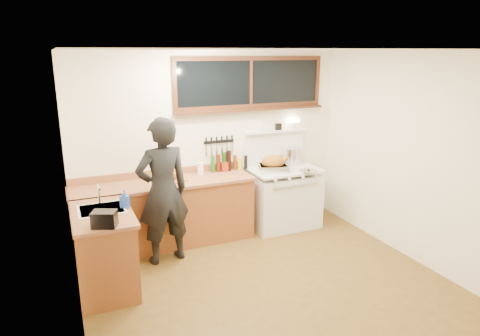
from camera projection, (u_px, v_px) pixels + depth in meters
name	position (u px, v px, depth m)	size (l,w,h in m)	color
ground_plane	(265.00, 282.00, 4.97)	(4.00, 3.50, 0.02)	#563D16
room_shell	(267.00, 142.00, 4.54)	(4.10, 3.60, 2.65)	white
counter_back	(165.00, 213.00, 5.83)	(2.44, 0.64, 1.00)	brown
counter_left	(104.00, 250.00, 4.75)	(0.64, 1.09, 0.90)	brown
sink_unit	(102.00, 214.00, 4.72)	(0.50, 0.45, 0.37)	white
vintage_stove	(283.00, 196.00, 6.48)	(1.02, 0.74, 1.59)	white
back_window	(251.00, 89.00, 6.18)	(2.32, 0.13, 0.77)	black
left_doorway	(76.00, 244.00, 3.43)	(0.02, 1.04, 2.17)	black
knife_strip	(219.00, 142.00, 6.20)	(0.46, 0.03, 0.28)	black
man	(163.00, 191.00, 5.24)	(0.74, 0.54, 1.84)	black
soap_bottle	(125.00, 199.00, 4.74)	(0.12, 0.12, 0.21)	blue
toaster	(104.00, 219.00, 4.23)	(0.28, 0.24, 0.16)	black
cutting_board	(170.00, 178.00, 5.71)	(0.47, 0.41, 0.14)	#9A5F3D
roast_turkey	(273.00, 165.00, 6.19)	(0.50, 0.44, 0.25)	silver
stockpot	(292.00, 156.00, 6.58)	(0.32, 0.32, 0.26)	silver
saucepan	(284.00, 159.00, 6.68)	(0.18, 0.28, 0.11)	silver
pot_lid	(308.00, 171.00, 6.18)	(0.26, 0.26, 0.04)	silver
coffee_tin	(225.00, 167.00, 6.20)	(0.09, 0.07, 0.14)	maroon
pitcher	(200.00, 169.00, 6.03)	(0.12, 0.12, 0.17)	white
bottle_cluster	(227.00, 162.00, 6.21)	(0.57, 0.07, 0.30)	black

